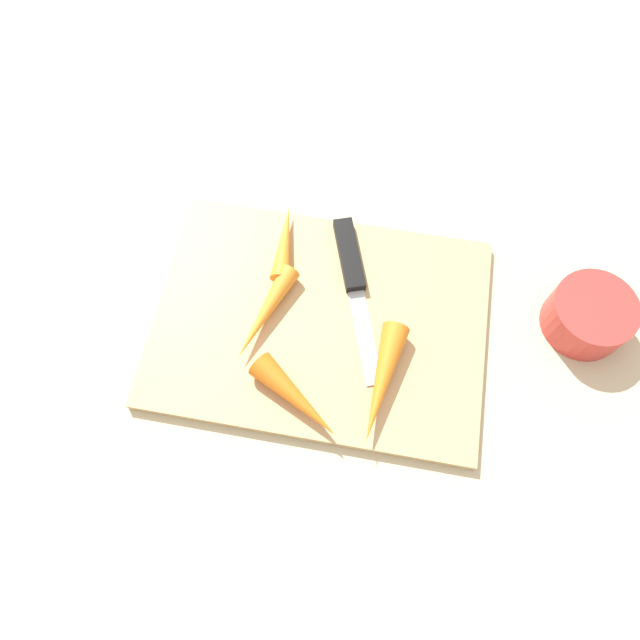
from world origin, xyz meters
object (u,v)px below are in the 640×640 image
(carrot_longest, at_px, (382,383))
(carrot_shortest, at_px, (285,242))
(carrot_short, at_px, (296,398))
(small_bowl, at_px, (589,315))
(cutting_board, at_px, (320,322))
(knife, at_px, (351,265))
(carrot_long, at_px, (265,313))

(carrot_longest, distance_m, carrot_shortest, 0.20)
(carrot_short, distance_m, small_bowl, 0.33)
(cutting_board, xyz_separation_m, carrot_short, (0.01, 0.10, 0.02))
(carrot_shortest, bearing_deg, cutting_board, -151.14)
(knife, height_order, carrot_longest, carrot_longest)
(carrot_long, xyz_separation_m, small_bowl, (-0.34, -0.06, -0.00))
(cutting_board, bearing_deg, carrot_short, 85.62)
(carrot_short, bearing_deg, knife, 113.19)
(carrot_shortest, bearing_deg, small_bowl, -100.38)
(cutting_board, relative_size, knife, 1.84)
(cutting_board, xyz_separation_m, carrot_longest, (-0.08, 0.06, 0.02))
(carrot_longest, bearing_deg, carrot_short, -62.58)
(carrot_long, distance_m, small_bowl, 0.35)
(carrot_longest, relative_size, carrot_shortest, 1.33)
(knife, distance_m, carrot_short, 0.17)
(knife, distance_m, carrot_long, 0.11)
(knife, height_order, small_bowl, small_bowl)
(cutting_board, height_order, carrot_shortest, carrot_shortest)
(carrot_shortest, bearing_deg, knife, -104.28)
(cutting_board, distance_m, carrot_longest, 0.10)
(carrot_longest, bearing_deg, small_bowl, 125.15)
(knife, bearing_deg, carrot_short, -29.53)
(carrot_longest, xyz_separation_m, small_bowl, (-0.21, -0.11, -0.00))
(carrot_long, bearing_deg, cutting_board, 114.13)
(carrot_long, distance_m, carrot_shortest, 0.09)
(carrot_longest, bearing_deg, knife, -152.48)
(carrot_long, bearing_deg, carrot_shortest, -164.80)
(cutting_board, relative_size, carrot_long, 3.12)
(carrot_shortest, xyz_separation_m, small_bowl, (-0.34, 0.03, 0.00))
(carrot_longest, relative_size, small_bowl, 1.42)
(cutting_board, xyz_separation_m, small_bowl, (-0.28, -0.05, 0.02))
(cutting_board, relative_size, carrot_shortest, 3.78)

